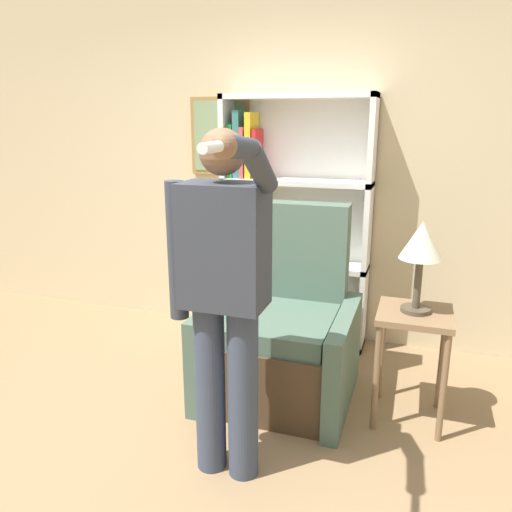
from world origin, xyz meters
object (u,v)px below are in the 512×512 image
at_px(armchair, 282,337).
at_px(side_table, 413,334).
at_px(table_lamp, 421,246).
at_px(bookcase, 279,225).
at_px(person_standing, 223,292).

distance_m(armchair, side_table, 0.82).
xyz_separation_m(side_table, table_lamp, (-0.00, -0.00, 0.52)).
bearing_deg(armchair, bookcase, 107.52).
relative_size(bookcase, side_table, 2.82).
height_order(person_standing, side_table, person_standing).
height_order(person_standing, table_lamp, person_standing).
bearing_deg(table_lamp, armchair, 175.48).
xyz_separation_m(bookcase, armchair, (0.27, -0.84, -0.56)).
bearing_deg(person_standing, bookcase, 97.14).
bearing_deg(person_standing, side_table, 42.49).
relative_size(armchair, person_standing, 0.71).
bearing_deg(person_standing, armchair, 86.31).
height_order(side_table, table_lamp, table_lamp).
distance_m(bookcase, armchair, 1.04).
bearing_deg(bookcase, armchair, -72.48).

